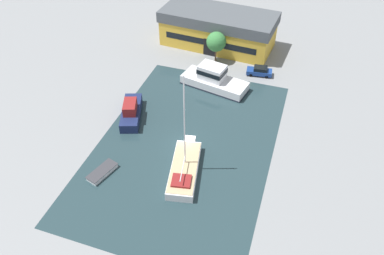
# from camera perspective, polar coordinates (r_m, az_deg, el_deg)

# --- Properties ---
(ground_plane) EXTENTS (440.00, 440.00, 0.00)m
(ground_plane) POSITION_cam_1_polar(r_m,az_deg,el_deg) (52.67, -0.94, -2.69)
(ground_plane) COLOR gray
(water_canal) EXTENTS (23.81, 36.58, 0.01)m
(water_canal) POSITION_cam_1_polar(r_m,az_deg,el_deg) (52.66, -0.94, -2.69)
(water_canal) COLOR #23383D
(water_canal) RESTS_ON ground
(warehouse_building) EXTENTS (22.23, 11.01, 6.76)m
(warehouse_building) POSITION_cam_1_polar(r_m,az_deg,el_deg) (74.50, 4.01, 14.81)
(warehouse_building) COLOR gold
(warehouse_building) RESTS_ON ground
(quay_tree_near_building) EXTENTS (3.55, 3.55, 5.73)m
(quay_tree_near_building) POSITION_cam_1_polar(r_m,az_deg,el_deg) (68.75, 3.71, 12.90)
(quay_tree_near_building) COLOR brown
(quay_tree_near_building) RESTS_ON ground
(parked_car) EXTENTS (4.59, 2.38, 1.62)m
(parked_car) POSITION_cam_1_polar(r_m,az_deg,el_deg) (67.22, 10.26, 8.47)
(parked_car) COLOR navy
(parked_car) RESTS_ON ground
(sailboat_moored) EXTENTS (5.12, 10.96, 14.61)m
(sailboat_moored) POSITION_cam_1_polar(r_m,az_deg,el_deg) (48.62, -1.13, -6.20)
(sailboat_moored) COLOR silver
(sailboat_moored) RESTS_ON water_canal
(motor_cruiser) EXTENTS (11.77, 6.32, 3.93)m
(motor_cruiser) POSITION_cam_1_polar(r_m,az_deg,el_deg) (63.01, 3.32, 7.33)
(motor_cruiser) COLOR silver
(motor_cruiser) RESTS_ON water_canal
(small_dinghy) EXTENTS (2.90, 4.55, 0.61)m
(small_dinghy) POSITION_cam_1_polar(r_m,az_deg,el_deg) (50.11, -13.51, -6.59)
(small_dinghy) COLOR white
(small_dinghy) RESTS_ON water_canal
(cabin_boat) EXTENTS (5.08, 8.31, 2.99)m
(cabin_boat) POSITION_cam_1_polar(r_m,az_deg,el_deg) (57.33, -9.27, 2.42)
(cabin_boat) COLOR #19234C
(cabin_boat) RESTS_ON water_canal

